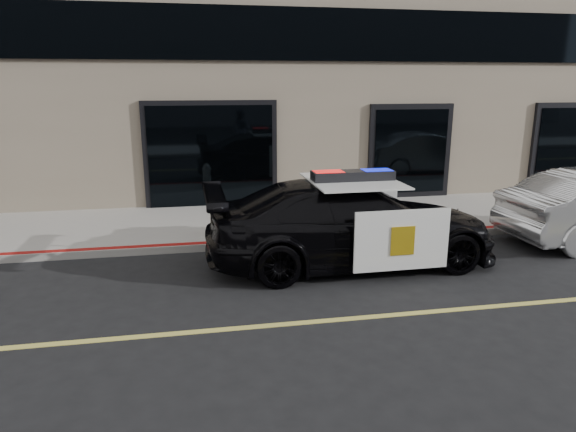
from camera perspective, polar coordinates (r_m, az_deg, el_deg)
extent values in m
plane|color=black|center=(7.46, 2.05, -11.76)|extent=(120.00, 120.00, 0.00)
cube|color=gray|center=(12.29, -3.29, -0.67)|extent=(60.00, 3.50, 0.15)
imported|color=black|center=(9.60, 7.04, -0.77)|extent=(2.30, 5.45, 1.57)
cube|color=white|center=(8.78, 12.55, -2.66)|extent=(1.67, 0.06, 1.05)
cube|color=white|center=(10.80, 7.83, 0.80)|extent=(1.67, 0.06, 1.05)
cube|color=white|center=(9.42, 7.19, 3.91)|extent=(1.59, 1.90, 0.03)
cube|color=gold|center=(8.75, 12.64, -2.72)|extent=(0.42, 0.02, 0.50)
cube|color=black|center=(9.40, 7.21, 4.46)|extent=(1.51, 0.41, 0.18)
cube|color=red|center=(9.27, 4.52, 4.46)|extent=(0.53, 0.34, 0.17)
cube|color=#0C19CC|center=(9.55, 9.83, 4.60)|extent=(0.53, 0.34, 0.17)
cylinder|color=white|center=(11.17, -8.04, -1.79)|extent=(0.33, 0.33, 0.07)
cylinder|color=white|center=(11.10, -8.09, -0.49)|extent=(0.24, 0.24, 0.45)
cylinder|color=white|center=(11.04, -8.13, 0.74)|extent=(0.28, 0.28, 0.05)
sphere|color=white|center=(11.02, -8.15, 1.01)|extent=(0.21, 0.21, 0.21)
cylinder|color=white|center=(11.00, -8.16, 1.47)|extent=(0.06, 0.06, 0.06)
cylinder|color=white|center=(11.23, -8.14, 0.03)|extent=(0.12, 0.11, 0.12)
cylinder|color=white|center=(10.93, -8.06, -0.37)|extent=(0.12, 0.11, 0.12)
cylinder|color=white|center=(10.92, -8.04, -0.73)|extent=(0.15, 0.13, 0.15)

